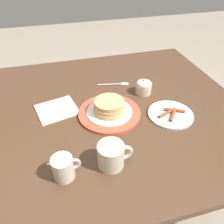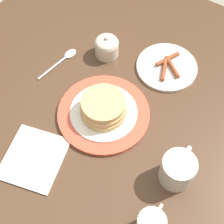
# 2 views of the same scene
# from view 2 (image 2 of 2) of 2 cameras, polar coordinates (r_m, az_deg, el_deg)

# --- Properties ---
(ground_plane) EXTENTS (8.00, 8.00, 0.00)m
(ground_plane) POSITION_cam_2_polar(r_m,az_deg,el_deg) (1.77, -1.71, -12.11)
(ground_plane) COLOR gray
(dining_table) EXTENTS (1.22, 1.10, 0.78)m
(dining_table) POSITION_cam_2_polar(r_m,az_deg,el_deg) (1.17, -2.54, -1.42)
(dining_table) COLOR #4C3321
(dining_table) RESTS_ON ground_plane
(pancake_plate) EXTENTS (0.28, 0.28, 0.07)m
(pancake_plate) POSITION_cam_2_polar(r_m,az_deg,el_deg) (1.02, -1.42, 0.30)
(pancake_plate) COLOR #DB5138
(pancake_plate) RESTS_ON dining_table
(side_plate_bacon) EXTENTS (0.20, 0.20, 0.02)m
(side_plate_bacon) POSITION_cam_2_polar(r_m,az_deg,el_deg) (1.15, 9.11, 7.44)
(side_plate_bacon) COLOR silver
(side_plate_bacon) RESTS_ON dining_table
(coffee_mug) EXTENTS (0.12, 0.09, 0.09)m
(coffee_mug) POSITION_cam_2_polar(r_m,az_deg,el_deg) (0.93, 10.92, -9.30)
(coffee_mug) COLOR beige
(coffee_mug) RESTS_ON dining_table
(sugar_bowl) EXTENTS (0.08, 0.08, 0.08)m
(sugar_bowl) POSITION_cam_2_polar(r_m,az_deg,el_deg) (1.15, -0.90, 10.89)
(sugar_bowl) COLOR beige
(sugar_bowl) RESTS_ON dining_table
(napkin) EXTENTS (0.21, 0.19, 0.01)m
(napkin) POSITION_cam_2_polar(r_m,az_deg,el_deg) (0.99, -12.86, -7.50)
(napkin) COLOR silver
(napkin) RESTS_ON dining_table
(spoon) EXTENTS (0.17, 0.05, 0.01)m
(spoon) POSITION_cam_2_polar(r_m,az_deg,el_deg) (1.17, -7.93, 8.84)
(spoon) COLOR silver
(spoon) RESTS_ON dining_table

